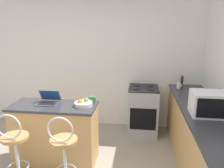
# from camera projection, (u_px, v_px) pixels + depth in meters

# --- Properties ---
(wall_back) EXTENTS (12.00, 0.06, 2.60)m
(wall_back) POSITION_uv_depth(u_px,v_px,m) (92.00, 63.00, 4.42)
(wall_back) COLOR silver
(wall_back) RESTS_ON ground_plane
(breakfast_bar) EXTENTS (1.24, 0.55, 0.92)m
(breakfast_bar) POSITION_uv_depth(u_px,v_px,m) (55.00, 134.00, 3.27)
(breakfast_bar) COLOR tan
(breakfast_bar) RESTS_ON ground_plane
(counter_right) EXTENTS (0.63, 2.79, 0.92)m
(counter_right) POSITION_uv_depth(u_px,v_px,m) (202.00, 141.00, 3.05)
(counter_right) COLOR tan
(counter_right) RESTS_ON ground_plane
(bar_stool_near) EXTENTS (0.40, 0.40, 1.01)m
(bar_stool_near) POSITION_uv_depth(u_px,v_px,m) (16.00, 151.00, 2.79)
(bar_stool_near) COLOR silver
(bar_stool_near) RESTS_ON ground_plane
(bar_stool_far) EXTENTS (0.40, 0.40, 1.01)m
(bar_stool_far) POSITION_uv_depth(u_px,v_px,m) (64.00, 154.00, 2.71)
(bar_stool_far) COLOR silver
(bar_stool_far) RESTS_ON ground_plane
(laptop) EXTENTS (0.31, 0.26, 0.19)m
(laptop) POSITION_uv_depth(u_px,v_px,m) (49.00, 100.00, 3.22)
(laptop) COLOR #47474C
(laptop) RESTS_ON breakfast_bar
(microwave) EXTENTS (0.48, 0.34, 0.30)m
(microwave) POSITION_uv_depth(u_px,v_px,m) (211.00, 104.00, 2.75)
(microwave) COLOR white
(microwave) RESTS_ON counter_right
(toaster) EXTENTS (0.20, 0.27, 0.19)m
(toaster) POSITION_uv_depth(u_px,v_px,m) (199.00, 97.00, 3.22)
(toaster) COLOR silver
(toaster) RESTS_ON counter_right
(stove_range) EXTENTS (0.55, 0.61, 0.92)m
(stove_range) POSITION_uv_depth(u_px,v_px,m) (143.00, 111.00, 4.17)
(stove_range) COLOR #9EA3A8
(stove_range) RESTS_ON ground_plane
(mug_white) EXTENTS (0.09, 0.07, 0.10)m
(mug_white) POSITION_uv_depth(u_px,v_px,m) (179.00, 86.00, 3.98)
(mug_white) COLOR white
(mug_white) RESTS_ON counter_right
(pepper_mill) EXTENTS (0.05, 0.05, 0.23)m
(pepper_mill) POSITION_uv_depth(u_px,v_px,m) (182.00, 82.00, 4.04)
(pepper_mill) COLOR #331E14
(pepper_mill) RESTS_ON counter_right
(fruit_bowl) EXTENTS (0.26, 0.26, 0.11)m
(fruit_bowl) POSITION_uv_depth(u_px,v_px,m) (83.00, 103.00, 3.11)
(fruit_bowl) COLOR silver
(fruit_bowl) RESTS_ON breakfast_bar
(mug_green) EXTENTS (0.09, 0.08, 0.09)m
(mug_green) POSITION_uv_depth(u_px,v_px,m) (93.00, 99.00, 3.26)
(mug_green) COLOR #338447
(mug_green) RESTS_ON breakfast_bar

